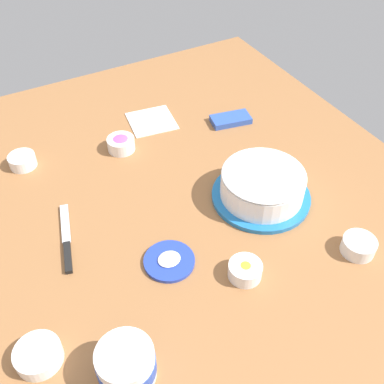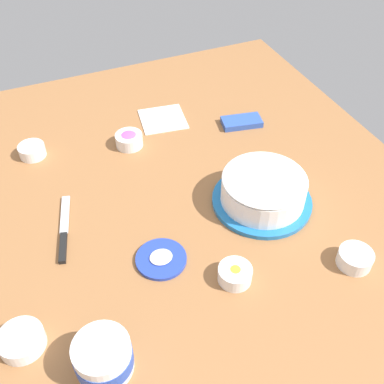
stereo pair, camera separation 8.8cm
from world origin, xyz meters
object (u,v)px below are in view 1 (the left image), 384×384
object	(u,v)px
spreading_knife	(67,243)
sprinkle_bowl_rainbow	(121,143)
sprinkle_bowl_orange	(22,160)
paper_napkin	(152,121)
sprinkle_bowl_yellow	(245,270)
candy_box_lower	(231,119)
frosting_tub_lid	(169,261)
frosting_tub	(126,364)
frosted_cake	(262,185)
sprinkle_bowl_blue	(38,355)
sprinkle_bowl_pink	(359,246)

from	to	relation	value
spreading_knife	sprinkle_bowl_rainbow	size ratio (longest dim) A/B	2.70
sprinkle_bowl_orange	paper_napkin	xyz separation A→B (m)	(0.44, 0.02, -0.02)
sprinkle_bowl_yellow	paper_napkin	xyz separation A→B (m)	(0.07, 0.69, -0.02)
spreading_knife	candy_box_lower	bearing A→B (deg)	21.63
frosting_tub_lid	spreading_knife	size ratio (longest dim) A/B	0.55
frosting_tub	spreading_knife	distance (m)	0.39
sprinkle_bowl_yellow	sprinkle_bowl_rainbow	xyz separation A→B (m)	(-0.08, 0.60, 0.00)
sprinkle_bowl_yellow	paper_napkin	size ratio (longest dim) A/B	0.55
sprinkle_bowl_yellow	candy_box_lower	world-z (taller)	sprinkle_bowl_yellow
frosted_cake	sprinkle_bowl_rainbow	distance (m)	0.48
sprinkle_bowl_rainbow	candy_box_lower	bearing A→B (deg)	-5.67
candy_box_lower	sprinkle_bowl_blue	bearing A→B (deg)	-135.37
frosting_tub	sprinkle_bowl_rainbow	distance (m)	0.74
frosting_tub_lid	sprinkle_bowl_rainbow	xyz separation A→B (m)	(0.07, 0.48, 0.02)
frosting_tub_lid	sprinkle_bowl_pink	distance (m)	0.48
paper_napkin	sprinkle_bowl_blue	bearing A→B (deg)	-130.25
spreading_knife	sprinkle_bowl_pink	xyz separation A→B (m)	(0.64, -0.37, 0.01)
spreading_knife	candy_box_lower	xyz separation A→B (m)	(0.66, 0.26, 0.00)
frosted_cake	spreading_knife	distance (m)	0.55
sprinkle_bowl_yellow	sprinkle_bowl_blue	distance (m)	0.49
sprinkle_bowl_rainbow	sprinkle_bowl_pink	bearing A→B (deg)	-61.18
frosting_tub_lid	frosted_cake	bearing A→B (deg)	13.81
sprinkle_bowl_blue	sprinkle_bowl_orange	bearing A→B (deg)	79.27
frosting_tub	sprinkle_bowl_blue	distance (m)	0.19
frosting_tub	sprinkle_bowl_blue	world-z (taller)	frosting_tub
frosting_tub_lid	sprinkle_bowl_rainbow	distance (m)	0.48
sprinkle_bowl_pink	candy_box_lower	bearing A→B (deg)	88.53
frosting_tub	sprinkle_bowl_blue	bearing A→B (deg)	142.18
frosted_cake	frosting_tub_lid	bearing A→B (deg)	-166.19
sprinkle_bowl_pink	candy_box_lower	distance (m)	0.63
frosting_tub	spreading_knife	world-z (taller)	frosting_tub
sprinkle_bowl_rainbow	spreading_knife	bearing A→B (deg)	-132.36
sprinkle_bowl_orange	sprinkle_bowl_rainbow	world-z (taller)	sprinkle_bowl_rainbow
spreading_knife	sprinkle_bowl_blue	world-z (taller)	sprinkle_bowl_blue
frosted_cake	frosting_tub_lid	size ratio (longest dim) A/B	2.18
frosted_cake	spreading_knife	bearing A→B (deg)	169.88
sprinkle_bowl_orange	candy_box_lower	bearing A→B (deg)	-8.89
sprinkle_bowl_pink	sprinkle_bowl_rainbow	bearing A→B (deg)	118.82
paper_napkin	sprinkle_bowl_yellow	bearing A→B (deg)	-95.92
sprinkle_bowl_orange	paper_napkin	distance (m)	0.44
candy_box_lower	spreading_knife	bearing A→B (deg)	-147.50
sprinkle_bowl_orange	sprinkle_bowl_pink	size ratio (longest dim) A/B	0.95
frosted_cake	spreading_knife	xyz separation A→B (m)	(-0.54, 0.10, -0.04)
sprinkle_bowl_rainbow	paper_napkin	world-z (taller)	sprinkle_bowl_rainbow
sprinkle_bowl_orange	candy_box_lower	size ratio (longest dim) A/B	0.61
frosted_cake	candy_box_lower	xyz separation A→B (m)	(0.12, 0.36, -0.04)
frosting_tub_lid	sprinkle_bowl_orange	size ratio (longest dim) A/B	1.57
frosted_cake	sprinkle_bowl_pink	xyz separation A→B (m)	(0.11, -0.28, -0.03)
frosting_tub_lid	paper_napkin	distance (m)	0.61
frosting_tub	sprinkle_bowl_blue	xyz separation A→B (m)	(-0.15, 0.12, -0.02)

